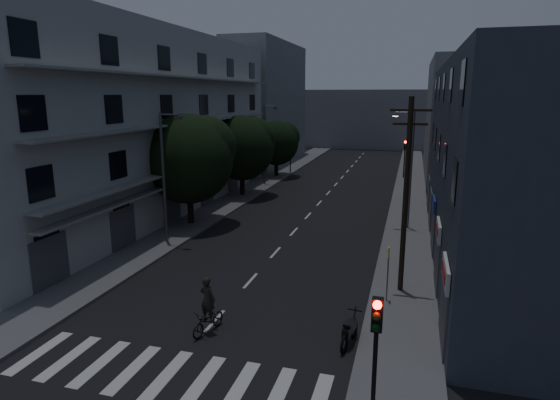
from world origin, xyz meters
The scene contains 23 objects.
ground centered at (0.00, 25.00, 0.00)m, with size 160.00×160.00×0.00m, color black.
sidewalk_left centered at (-7.50, 25.00, 0.07)m, with size 3.00×90.00×0.15m, color #565659.
sidewalk_right centered at (7.50, 25.00, 0.07)m, with size 3.00×90.00×0.15m, color #565659.
crosswalk centered at (0.00, -2.00, 0.00)m, with size 10.90×3.00×0.01m.
lane_markings centered at (0.00, 31.25, 0.01)m, with size 0.15×60.50×0.01m.
building_left centered at (-11.98, 18.00, 6.99)m, with size 7.00×36.00×14.00m.
building_right centered at (11.99, 14.00, 5.50)m, with size 6.19×28.00×11.00m.
building_far_left centered at (-12.00, 48.00, 8.00)m, with size 6.00×20.00×16.00m, color slate.
building_far_right centered at (12.00, 42.00, 6.50)m, with size 6.00×20.00×13.00m, color slate.
building_far_end centered at (0.00, 70.00, 5.00)m, with size 24.00×8.00×10.00m, color slate.
tree_near centered at (-7.55, 15.30, 5.04)m, with size 6.33×6.33×7.81m.
tree_mid centered at (-7.38, 25.50, 4.68)m, with size 5.89×5.89×7.24m.
tree_far centered at (-7.29, 36.36, 4.08)m, with size 5.07×5.07×6.27m.
traffic_signal_near centered at (6.90, -3.38, 3.10)m, with size 0.28×0.37×4.10m.
traffic_signal_far_right centered at (6.73, 38.73, 3.10)m, with size 0.28×0.37×4.10m.
traffic_signal_far_left centered at (-6.35, 38.84, 3.10)m, with size 0.28×0.37×4.10m.
street_lamp_left_near centered at (-6.96, 10.76, 4.60)m, with size 1.51×0.25×8.00m.
street_lamp_right centered at (7.37, 18.16, 4.60)m, with size 1.51×0.25×8.00m.
street_lamp_left_far centered at (-7.00, 31.13, 4.60)m, with size 1.51×0.25×8.00m.
utility_pole centered at (7.34, 7.09, 4.87)m, with size 1.80×0.24×9.00m.
bus_stop_sign centered at (6.78, 5.68, 1.89)m, with size 0.06×0.35×2.52m.
motorcycle centered at (5.64, 1.69, 0.50)m, with size 0.62×1.98×1.28m.
cyclist centered at (0.15, 1.07, 0.79)m, with size 1.08×1.95×2.35m.
Camera 1 is at (7.50, -14.46, 9.23)m, focal length 30.00 mm.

